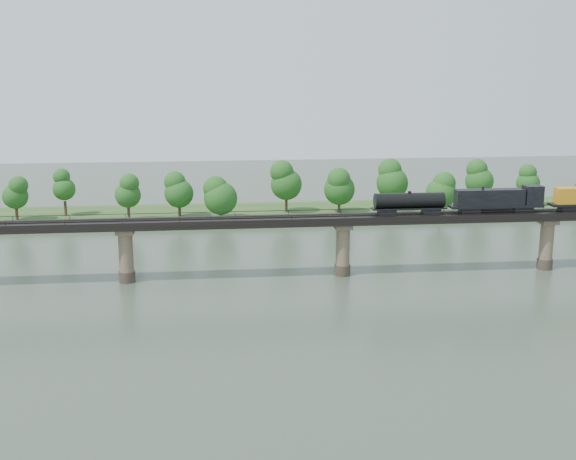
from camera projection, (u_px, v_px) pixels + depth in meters
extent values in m
plane|color=#344032|center=(379.00, 332.00, 107.37)|extent=(400.00, 400.00, 0.00)
cube|color=#2D4C1E|center=(304.00, 213.00, 189.55)|extent=(300.00, 24.00, 1.60)
cylinder|color=#473A2D|center=(127.00, 276.00, 131.99)|extent=(3.00, 3.00, 2.00)
cylinder|color=#7C6751|center=(126.00, 253.00, 130.98)|extent=(2.60, 2.60, 9.00)
cube|color=#7C6751|center=(125.00, 231.00, 130.09)|extent=(3.20, 3.20, 1.00)
cylinder|color=#473A2D|center=(342.00, 270.00, 136.21)|extent=(3.00, 3.00, 2.00)
cylinder|color=#7C6751|center=(343.00, 247.00, 135.21)|extent=(2.60, 2.60, 9.00)
cube|color=#7C6751|center=(343.00, 226.00, 134.31)|extent=(3.20, 3.20, 1.00)
cylinder|color=#473A2D|center=(545.00, 264.00, 140.43)|extent=(3.00, 3.00, 2.00)
cylinder|color=#7C6751|center=(546.00, 241.00, 139.43)|extent=(2.60, 2.60, 9.00)
cube|color=#7C6751|center=(548.00, 221.00, 138.53)|extent=(3.20, 3.20, 1.00)
cube|color=black|center=(343.00, 219.00, 134.03)|extent=(220.00, 5.00, 1.50)
cube|color=black|center=(344.00, 216.00, 133.12)|extent=(220.00, 0.12, 0.16)
cube|color=black|center=(343.00, 214.00, 134.57)|extent=(220.00, 0.12, 0.16)
cube|color=black|center=(346.00, 214.00, 131.38)|extent=(220.00, 0.10, 0.10)
cube|color=black|center=(341.00, 209.00, 136.03)|extent=(220.00, 0.10, 0.10)
cube|color=black|center=(346.00, 216.00, 131.46)|extent=(0.08, 0.08, 0.70)
cube|color=black|center=(341.00, 211.00, 136.11)|extent=(0.08, 0.08, 0.70)
cylinder|color=#382619|center=(17.00, 214.00, 176.47)|extent=(0.70, 0.70, 3.27)
sphere|color=#174C15|center=(15.00, 196.00, 175.49)|extent=(6.20, 6.20, 6.20)
sphere|color=#174C15|center=(14.00, 185.00, 174.88)|extent=(4.65, 4.65, 4.65)
cylinder|color=#382619|center=(66.00, 209.00, 181.73)|extent=(0.70, 0.70, 3.71)
sphere|color=#174C15|center=(64.00, 189.00, 180.63)|extent=(5.67, 5.67, 5.67)
sphere|color=#174C15|center=(63.00, 177.00, 179.93)|extent=(4.25, 4.25, 4.25)
cylinder|color=#382619|center=(129.00, 214.00, 175.87)|extent=(0.70, 0.70, 3.51)
sphere|color=#174C15|center=(128.00, 195.00, 174.82)|extent=(6.31, 6.31, 6.31)
sphere|color=#174C15|center=(127.00, 183.00, 174.17)|extent=(4.73, 4.73, 4.73)
cylinder|color=#382619|center=(180.00, 211.00, 179.62)|extent=(0.70, 0.70, 3.34)
sphere|color=#174C15|center=(179.00, 193.00, 178.62)|extent=(7.18, 7.18, 7.18)
sphere|color=#174C15|center=(179.00, 182.00, 178.00)|extent=(5.39, 5.39, 5.39)
cylinder|color=#382619|center=(221.00, 213.00, 178.15)|extent=(0.70, 0.70, 2.83)
sphere|color=#174C15|center=(221.00, 198.00, 177.31)|extent=(8.26, 8.26, 8.26)
sphere|color=#174C15|center=(220.00, 189.00, 176.78)|extent=(6.19, 6.19, 6.19)
cylinder|color=#382619|center=(286.00, 205.00, 186.14)|extent=(0.70, 0.70, 3.96)
sphere|color=#174C15|center=(286.00, 184.00, 184.96)|extent=(8.07, 8.07, 8.07)
sphere|color=#174C15|center=(286.00, 172.00, 184.22)|extent=(6.05, 6.05, 6.05)
cylinder|color=#382619|center=(339.00, 206.00, 186.17)|extent=(0.70, 0.70, 3.27)
sphere|color=#174C15|center=(339.00, 189.00, 185.19)|extent=(8.03, 8.03, 8.03)
sphere|color=#174C15|center=(340.00, 179.00, 184.58)|extent=(6.02, 6.02, 6.02)
cylinder|color=#382619|center=(392.00, 203.00, 188.72)|extent=(0.70, 0.70, 3.92)
sphere|color=#174C15|center=(392.00, 183.00, 187.55)|extent=(8.29, 8.29, 8.29)
sphere|color=#174C15|center=(393.00, 171.00, 186.82)|extent=(6.21, 6.21, 6.21)
cylinder|color=#382619|center=(440.00, 209.00, 183.23)|extent=(0.70, 0.70, 3.02)
sphere|color=#174C15|center=(441.00, 193.00, 182.33)|extent=(7.74, 7.74, 7.74)
sphere|color=#174C15|center=(442.00, 183.00, 181.76)|extent=(5.80, 5.80, 5.80)
cylinder|color=#382619|center=(478.00, 200.00, 192.94)|extent=(0.70, 0.70, 3.80)
sphere|color=#174C15|center=(479.00, 181.00, 191.81)|extent=(7.47, 7.47, 7.47)
sphere|color=#174C15|center=(480.00, 169.00, 191.10)|extent=(5.60, 5.60, 5.60)
cylinder|color=#382619|center=(527.00, 200.00, 194.65)|extent=(0.70, 0.70, 3.38)
sphere|color=#174C15|center=(528.00, 183.00, 193.65)|extent=(6.23, 6.23, 6.23)
sphere|color=#174C15|center=(529.00, 173.00, 193.02)|extent=(4.67, 4.67, 4.67)
cube|color=black|center=(569.00, 208.00, 138.39)|extent=(3.76, 2.26, 1.04)
cube|color=black|center=(522.00, 209.00, 137.40)|extent=(3.76, 2.26, 1.04)
cube|color=black|center=(470.00, 210.00, 136.30)|extent=(3.76, 2.26, 1.04)
cube|color=black|center=(496.00, 206.00, 136.70)|extent=(17.88, 2.82, 0.47)
cube|color=black|center=(490.00, 197.00, 136.16)|extent=(13.18, 2.54, 3.01)
cube|color=black|center=(533.00, 195.00, 137.00)|extent=(3.39, 2.82, 3.58)
cylinder|color=black|center=(496.00, 209.00, 136.82)|extent=(5.65, 1.32, 1.32)
cube|color=black|center=(431.00, 211.00, 135.51)|extent=(3.29, 2.07, 1.04)
cube|color=black|center=(387.00, 212.00, 134.62)|extent=(3.29, 2.07, 1.04)
cube|color=black|center=(409.00, 208.00, 134.93)|extent=(14.12, 2.26, 0.28)
cylinder|color=black|center=(409.00, 200.00, 134.59)|extent=(13.18, 2.82, 2.82)
cylinder|color=black|center=(410.00, 192.00, 134.25)|extent=(0.66, 0.66, 0.47)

